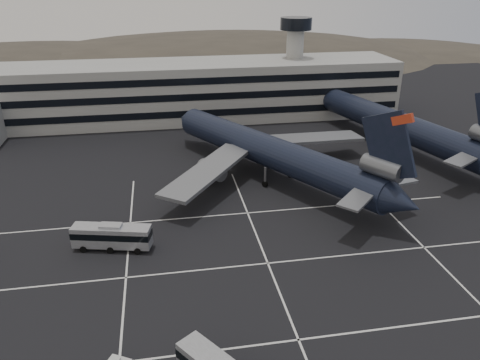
{
  "coord_description": "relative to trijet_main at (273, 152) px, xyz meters",
  "views": [
    {
      "loc": [
        -0.35,
        -45.52,
        34.69
      ],
      "look_at": [
        11.09,
        19.68,
        5.0
      ],
      "focal_mm": 35.0,
      "sensor_mm": 36.0,
      "label": 1
    }
  ],
  "objects": [
    {
      "name": "lane_markings",
      "position": [
        -17.87,
        -29.19,
        -5.24
      ],
      "size": [
        90.0,
        55.62,
        0.01
      ],
      "color": "silver",
      "rests_on": "ground"
    },
    {
      "name": "terminal",
      "position": [
        -21.76,
        41.22,
        1.68
      ],
      "size": [
        125.0,
        26.0,
        24.0
      ],
      "color": "gray",
      "rests_on": "ground"
    },
    {
      "name": "ground",
      "position": [
        -18.81,
        -29.92,
        -5.25
      ],
      "size": [
        260.0,
        260.0,
        0.0
      ],
      "primitive_type": "plane",
      "color": "black",
      "rests_on": "ground"
    },
    {
      "name": "trijet_main",
      "position": [
        0.0,
        0.0,
        0.0
      ],
      "size": [
        41.69,
        52.17,
        18.08
      ],
      "rotation": [
        0.0,
        0.0,
        0.53
      ],
      "color": "black",
      "rests_on": "ground"
    },
    {
      "name": "bus_far",
      "position": [
        -26.82,
        -18.81,
        -3.2
      ],
      "size": [
        10.92,
        4.91,
        3.75
      ],
      "rotation": [
        0.0,
        0.0,
        1.33
      ],
      "color": "gray",
      "rests_on": "ground"
    },
    {
      "name": "trijet_far",
      "position": [
        29.42,
        11.62,
        0.18
      ],
      "size": [
        23.49,
        56.9,
        18.08
      ],
      "rotation": [
        0.0,
        0.0,
        0.26
      ],
      "color": "black",
      "rests_on": "ground"
    },
    {
      "name": "hills",
      "position": [
        -0.82,
        140.08,
        -17.32
      ],
      "size": [
        352.0,
        180.0,
        44.0
      ],
      "color": "#38332B",
      "rests_on": "ground"
    }
  ]
}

